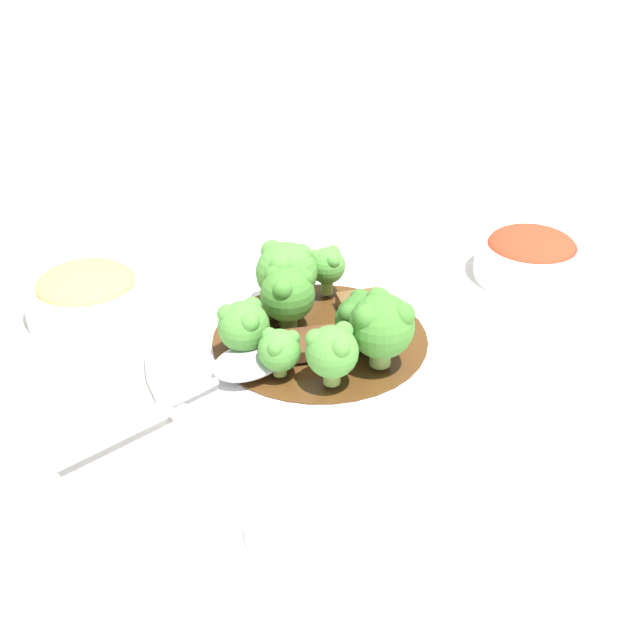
% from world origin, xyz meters
% --- Properties ---
extents(ground_plane, '(4.00, 4.00, 0.00)m').
position_xyz_m(ground_plane, '(0.00, 0.00, 0.00)').
color(ground_plane, silver).
extents(main_plate, '(0.30, 0.30, 0.02)m').
position_xyz_m(main_plate, '(0.00, 0.00, 0.01)').
color(main_plate, white).
rests_on(main_plate, ground_plane).
extents(beef_strip_0, '(0.05, 0.05, 0.01)m').
position_xyz_m(beef_strip_0, '(-0.05, 0.02, 0.02)').
color(beef_strip_0, '#56331E').
rests_on(beef_strip_0, main_plate).
extents(beef_strip_1, '(0.04, 0.07, 0.01)m').
position_xyz_m(beef_strip_1, '(0.05, 0.01, 0.02)').
color(beef_strip_1, brown).
rests_on(beef_strip_1, main_plate).
extents(beef_strip_2, '(0.07, 0.04, 0.01)m').
position_xyz_m(beef_strip_2, '(-0.01, -0.02, 0.02)').
color(beef_strip_2, '#56331E').
rests_on(beef_strip_2, main_plate).
extents(broccoli_floret_0, '(0.06, 0.06, 0.06)m').
position_xyz_m(broccoli_floret_0, '(-0.01, 0.06, 0.05)').
color(broccoli_floret_0, '#8EB756').
rests_on(broccoli_floret_0, main_plate).
extents(broccoli_floret_1, '(0.04, 0.04, 0.05)m').
position_xyz_m(broccoli_floret_1, '(-0.01, -0.07, 0.05)').
color(broccoli_floret_1, '#7FA84C').
rests_on(broccoli_floret_1, main_plate).
extents(broccoli_floret_2, '(0.05, 0.05, 0.06)m').
position_xyz_m(broccoli_floret_2, '(0.03, -0.06, 0.06)').
color(broccoli_floret_2, '#7FA84C').
rests_on(broccoli_floret_2, main_plate).
extents(broccoli_floret_3, '(0.03, 0.03, 0.04)m').
position_xyz_m(broccoli_floret_3, '(-0.05, -0.05, 0.04)').
color(broccoli_floret_3, '#7FA84C').
rests_on(broccoli_floret_3, main_plate).
extents(broccoli_floret_4, '(0.04, 0.04, 0.05)m').
position_xyz_m(broccoli_floret_4, '(-0.07, -0.01, 0.05)').
color(broccoli_floret_4, '#8EB756').
rests_on(broccoli_floret_4, main_plate).
extents(broccoli_floret_5, '(0.05, 0.05, 0.05)m').
position_xyz_m(broccoli_floret_5, '(0.03, -0.03, 0.05)').
color(broccoli_floret_5, '#7FA84C').
rests_on(broccoli_floret_5, main_plate).
extents(broccoli_floret_6, '(0.05, 0.05, 0.06)m').
position_xyz_m(broccoli_floret_6, '(-0.02, 0.02, 0.05)').
color(broccoli_floret_6, '#7FA84C').
rests_on(broccoli_floret_6, main_plate).
extents(broccoli_floret_7, '(0.03, 0.03, 0.05)m').
position_xyz_m(broccoli_floret_7, '(0.03, 0.07, 0.05)').
color(broccoli_floret_7, '#7FA84C').
rests_on(broccoli_floret_7, main_plate).
extents(serving_spoon, '(0.20, 0.11, 0.01)m').
position_xyz_m(serving_spoon, '(-0.08, -0.04, 0.03)').
color(serving_spoon, '#B7B7BC').
rests_on(serving_spoon, main_plate).
extents(side_bowl_kimchi, '(0.11, 0.11, 0.05)m').
position_xyz_m(side_bowl_kimchi, '(0.24, 0.07, 0.02)').
color(side_bowl_kimchi, white).
rests_on(side_bowl_kimchi, ground_plane).
extents(side_bowl_appetizer, '(0.11, 0.11, 0.05)m').
position_xyz_m(side_bowl_appetizer, '(-0.19, 0.12, 0.02)').
color(side_bowl_appetizer, white).
rests_on(side_bowl_appetizer, ground_plane).
extents(sauce_dish, '(0.08, 0.08, 0.01)m').
position_xyz_m(sauce_dish, '(-0.08, -0.20, 0.01)').
color(sauce_dish, white).
rests_on(sauce_dish, ground_plane).
extents(paper_napkin, '(0.16, 0.13, 0.01)m').
position_xyz_m(paper_napkin, '(-0.15, -0.19, 0.00)').
color(paper_napkin, white).
rests_on(paper_napkin, ground_plane).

